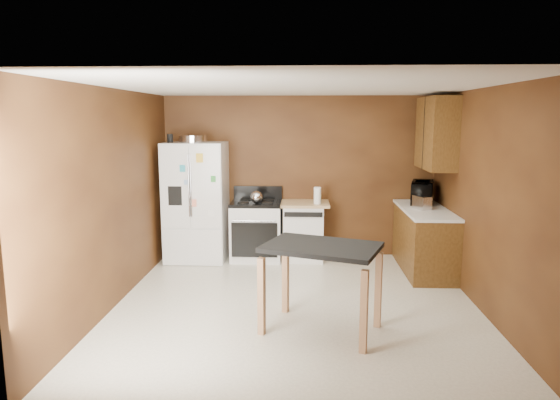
# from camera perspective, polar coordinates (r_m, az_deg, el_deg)

# --- Properties ---
(floor) EXTENTS (4.50, 4.50, 0.00)m
(floor) POSITION_cam_1_polar(r_m,az_deg,el_deg) (5.96, 1.81, -11.94)
(floor) COLOR white
(floor) RESTS_ON ground
(ceiling) EXTENTS (4.50, 4.50, 0.00)m
(ceiling) POSITION_cam_1_polar(r_m,az_deg,el_deg) (5.56, 1.95, 12.83)
(ceiling) COLOR white
(ceiling) RESTS_ON ground
(wall_back) EXTENTS (4.20, 0.00, 4.20)m
(wall_back) POSITION_cam_1_polar(r_m,az_deg,el_deg) (7.85, 2.13, 2.70)
(wall_back) COLOR #5A3517
(wall_back) RESTS_ON ground
(wall_front) EXTENTS (4.20, 0.00, 4.20)m
(wall_front) POSITION_cam_1_polar(r_m,az_deg,el_deg) (3.42, 1.29, -6.20)
(wall_front) COLOR #5A3517
(wall_front) RESTS_ON ground
(wall_left) EXTENTS (0.00, 4.50, 4.50)m
(wall_left) POSITION_cam_1_polar(r_m,az_deg,el_deg) (6.03, -18.50, 0.16)
(wall_left) COLOR #5A3517
(wall_left) RESTS_ON ground
(wall_right) EXTENTS (0.00, 4.50, 4.50)m
(wall_right) POSITION_cam_1_polar(r_m,az_deg,el_deg) (5.97, 22.46, -0.15)
(wall_right) COLOR #5A3517
(wall_right) RESTS_ON ground
(roasting_pan) EXTENTS (0.42, 0.42, 0.11)m
(roasting_pan) POSITION_cam_1_polar(r_m,az_deg,el_deg) (7.59, -9.90, 6.91)
(roasting_pan) COLOR silver
(roasting_pan) RESTS_ON refrigerator
(pen_cup) EXTENTS (0.08, 0.08, 0.13)m
(pen_cup) POSITION_cam_1_polar(r_m,az_deg,el_deg) (7.55, -12.46, 6.89)
(pen_cup) COLOR black
(pen_cup) RESTS_ON refrigerator
(kettle) EXTENTS (0.19, 0.19, 0.19)m
(kettle) POSITION_cam_1_polar(r_m,az_deg,el_deg) (7.44, -2.70, 0.32)
(kettle) COLOR silver
(kettle) RESTS_ON gas_range
(paper_towel) EXTENTS (0.13, 0.13, 0.25)m
(paper_towel) POSITION_cam_1_polar(r_m,az_deg,el_deg) (7.46, 4.30, 0.51)
(paper_towel) COLOR white
(paper_towel) RESTS_ON dishwasher
(green_canister) EXTENTS (0.11, 0.11, 0.11)m
(green_canister) POSITION_cam_1_polar(r_m,az_deg,el_deg) (7.65, 4.37, 0.20)
(green_canister) COLOR #39964F
(green_canister) RESTS_ON dishwasher
(toaster) EXTENTS (0.24, 0.29, 0.18)m
(toaster) POSITION_cam_1_polar(r_m,az_deg,el_deg) (7.26, 15.92, -0.28)
(toaster) COLOR silver
(toaster) RESTS_ON right_cabinets
(microwave) EXTENTS (0.51, 0.63, 0.30)m
(microwave) POSITION_cam_1_polar(r_m,az_deg,el_deg) (7.71, 15.92, 0.73)
(microwave) COLOR black
(microwave) RESTS_ON right_cabinets
(refrigerator) EXTENTS (0.90, 0.80, 1.80)m
(refrigerator) POSITION_cam_1_polar(r_m,az_deg,el_deg) (7.69, -9.54, -0.19)
(refrigerator) COLOR white
(refrigerator) RESTS_ON ground
(gas_range) EXTENTS (0.76, 0.68, 1.10)m
(gas_range) POSITION_cam_1_polar(r_m,az_deg,el_deg) (7.70, -2.71, -3.39)
(gas_range) COLOR white
(gas_range) RESTS_ON ground
(dishwasher) EXTENTS (0.78, 0.63, 0.89)m
(dishwasher) POSITION_cam_1_polar(r_m,az_deg,el_deg) (7.69, 2.67, -3.48)
(dishwasher) COLOR white
(dishwasher) RESTS_ON ground
(right_cabinets) EXTENTS (0.63, 1.58, 2.45)m
(right_cabinets) POSITION_cam_1_polar(r_m,az_deg,el_deg) (7.35, 16.53, -0.84)
(right_cabinets) COLOR brown
(right_cabinets) RESTS_ON ground
(island) EXTENTS (1.30, 1.08, 0.91)m
(island) POSITION_cam_1_polar(r_m,az_deg,el_deg) (5.08, 4.76, -6.77)
(island) COLOR black
(island) RESTS_ON ground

